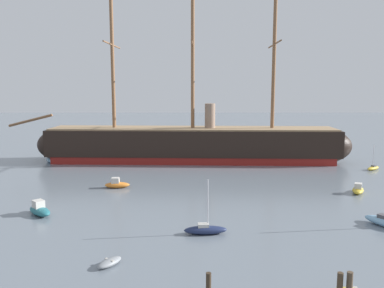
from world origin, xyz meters
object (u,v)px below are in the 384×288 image
at_px(motorboat_mid_left, 40,210).
at_px(sailboat_far_right, 373,168).
at_px(motorboat_alongside_bow, 117,184).
at_px(sailboat_far_left, 51,160).
at_px(motorboat_distant_centre, 219,154).
at_px(motorboat_alongside_stern, 358,190).
at_px(tall_ship, 193,144).
at_px(dinghy_foreground_left, 110,262).
at_px(sailboat_near_centre, 205,229).

relative_size(motorboat_mid_left, sailboat_far_right, 0.92).
height_order(motorboat_alongside_bow, sailboat_far_left, sailboat_far_left).
bearing_deg(motorboat_mid_left, motorboat_distant_centre, 57.86).
distance_m(motorboat_alongside_stern, sailboat_far_left, 53.22).
height_order(tall_ship, motorboat_alongside_bow, tall_ship).
relative_size(tall_ship, dinghy_foreground_left, 25.45).
xyz_separation_m(tall_ship, motorboat_alongside_bow, (-10.83, -19.80, -2.89)).
height_order(dinghy_foreground_left, motorboat_mid_left, motorboat_mid_left).
relative_size(motorboat_mid_left, sailboat_far_left, 0.69).
bearing_deg(sailboat_near_centre, tall_ship, 91.34).
xyz_separation_m(motorboat_alongside_bow, motorboat_distant_centre, (16.22, 24.27, 0.06)).
bearing_deg(tall_ship, sailboat_far_left, -178.15).
relative_size(sailboat_near_centre, sailboat_far_left, 0.96).
height_order(motorboat_mid_left, motorboat_distant_centre, motorboat_distant_centre).
relative_size(dinghy_foreground_left, sailboat_far_left, 0.46).
bearing_deg(tall_ship, motorboat_mid_left, -118.68).
relative_size(sailboat_far_left, sailboat_far_right, 1.32).
xyz_separation_m(motorboat_alongside_stern, sailboat_far_left, (-48.46, 22.00, -0.02)).
xyz_separation_m(motorboat_alongside_bow, sailboat_far_left, (-15.75, 18.94, -0.04)).
relative_size(tall_ship, motorboat_alongside_bow, 18.32).
relative_size(motorboat_mid_left, motorboat_distant_centre, 0.97).
bearing_deg(sailboat_far_right, motorboat_distant_centre, 153.64).
bearing_deg(sailboat_far_left, motorboat_distant_centre, 9.47).
distance_m(dinghy_foreground_left, sailboat_near_centre, 10.43).
height_order(motorboat_alongside_bow, sailboat_far_right, sailboat_far_right).
bearing_deg(motorboat_mid_left, motorboat_alongside_stern, 12.59).
xyz_separation_m(tall_ship, sailboat_far_left, (-26.59, -0.86, -2.93)).
relative_size(motorboat_alongside_stern, sailboat_far_right, 0.85).
bearing_deg(motorboat_alongside_stern, motorboat_distant_centre, 121.10).
relative_size(motorboat_alongside_stern, sailboat_far_left, 0.64).
bearing_deg(dinghy_foreground_left, sailboat_far_left, 114.22).
xyz_separation_m(sailboat_far_right, motorboat_distant_centre, (-25.33, 12.55, 0.21)).
bearing_deg(sailboat_far_left, tall_ship, 1.85).
height_order(tall_ship, dinghy_foreground_left, tall_ship).
relative_size(tall_ship, motorboat_distant_centre, 16.24).
xyz_separation_m(tall_ship, sailboat_near_centre, (0.88, -37.54, -2.94)).
distance_m(motorboat_alongside_bow, motorboat_distant_centre, 29.19).
height_order(sailboat_near_centre, motorboat_mid_left, sailboat_near_centre).
height_order(sailboat_near_centre, sailboat_far_right, sailboat_near_centre).
bearing_deg(sailboat_far_right, sailboat_near_centre, -135.36).
height_order(sailboat_far_left, sailboat_far_right, sailboat_far_left).
bearing_deg(motorboat_distant_centre, tall_ship, -140.26).
bearing_deg(motorboat_distant_centre, dinghy_foreground_left, -104.26).
bearing_deg(sailboat_far_left, motorboat_alongside_stern, -24.42).
bearing_deg(motorboat_distant_centre, motorboat_alongside_bow, -123.75).
xyz_separation_m(sailboat_near_centre, motorboat_alongside_stern, (21.00, 14.68, 0.04)).
relative_size(tall_ship, sailboat_near_centre, 12.01).
distance_m(sailboat_near_centre, motorboat_mid_left, 19.11).
height_order(motorboat_mid_left, sailboat_far_left, sailboat_far_left).
xyz_separation_m(motorboat_alongside_bow, motorboat_alongside_stern, (32.71, -3.07, -0.02)).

